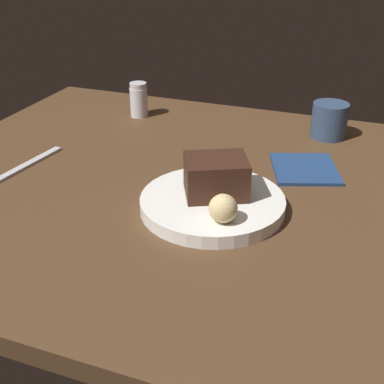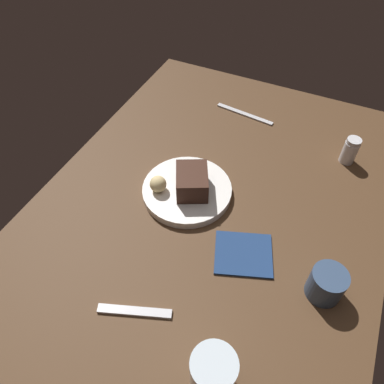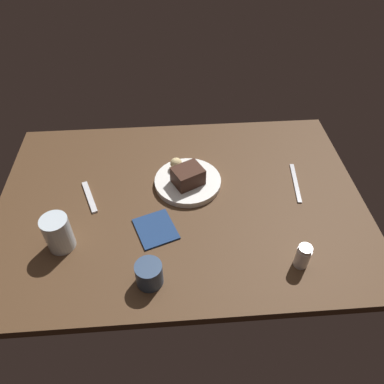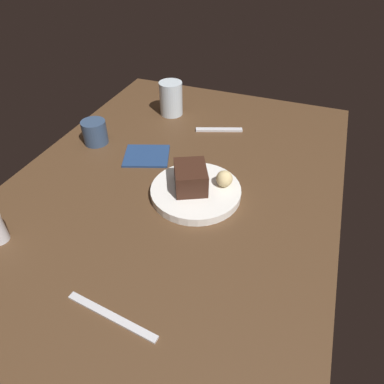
% 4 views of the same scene
% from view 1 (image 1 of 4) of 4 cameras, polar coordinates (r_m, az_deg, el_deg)
% --- Properties ---
extents(dining_table, '(1.20, 0.84, 0.03)m').
position_cam_1_polar(dining_table, '(0.88, 5.36, -0.88)').
color(dining_table, '#4C331E').
rests_on(dining_table, ground).
extents(dessert_plate, '(0.23, 0.23, 0.02)m').
position_cam_1_polar(dessert_plate, '(0.82, 2.24, -1.24)').
color(dessert_plate, white).
rests_on(dessert_plate, dining_table).
extents(chocolate_cake_slice, '(0.12, 0.11, 0.06)m').
position_cam_1_polar(chocolate_cake_slice, '(0.81, 2.63, 1.69)').
color(chocolate_cake_slice, '#381E14').
rests_on(chocolate_cake_slice, dessert_plate).
extents(bread_roll, '(0.04, 0.04, 0.04)m').
position_cam_1_polar(bread_roll, '(0.74, 3.40, -1.79)').
color(bread_roll, '#DBC184').
rests_on(bread_roll, dessert_plate).
extents(salt_shaker, '(0.04, 0.04, 0.08)m').
position_cam_1_polar(salt_shaker, '(1.21, -5.82, 9.95)').
color(salt_shaker, silver).
rests_on(salt_shaker, dining_table).
extents(coffee_cup, '(0.07, 0.07, 0.07)m').
position_cam_1_polar(coffee_cup, '(1.12, 14.73, 7.56)').
color(coffee_cup, '#334766').
rests_on(coffee_cup, dining_table).
extents(butter_knife, '(0.04, 0.19, 0.01)m').
position_cam_1_polar(butter_knife, '(1.01, -17.80, 2.68)').
color(butter_knife, silver).
rests_on(butter_knife, dining_table).
extents(folded_napkin, '(0.15, 0.16, 0.01)m').
position_cam_1_polar(folded_napkin, '(0.97, 12.18, 2.49)').
color(folded_napkin, navy).
rests_on(folded_napkin, dining_table).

